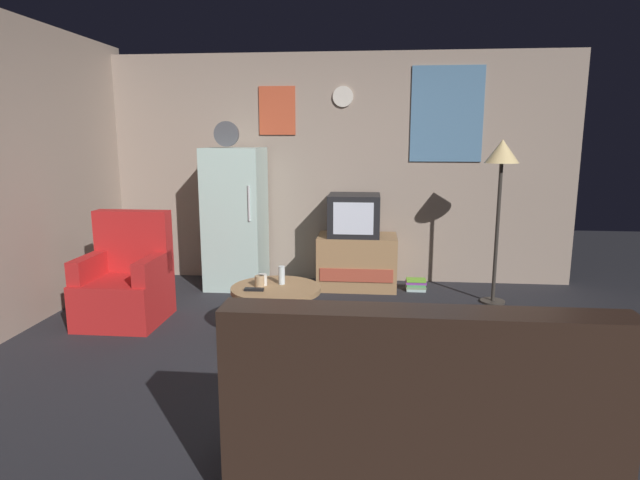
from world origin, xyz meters
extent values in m
plane|color=#232328|center=(0.00, 0.00, 0.00)|extent=(12.00, 12.00, 0.00)
cube|color=gray|center=(0.00, 2.45, 1.25)|extent=(5.20, 0.10, 2.50)
cube|color=teal|center=(1.19, 2.39, 1.85)|extent=(0.76, 0.02, 1.00)
cube|color=#C64C2D|center=(-0.64, 2.39, 1.89)|extent=(0.40, 0.02, 0.52)
cylinder|color=silver|center=(0.08, 2.39, 2.04)|extent=(0.22, 0.03, 0.22)
cube|color=silver|center=(-1.05, 2.03, 0.75)|extent=(0.60, 0.60, 1.50)
cylinder|color=silver|center=(-0.83, 1.72, 0.95)|extent=(0.02, 0.02, 0.36)
cylinder|color=#4C4C51|center=(-1.10, 1.95, 1.64)|extent=(0.26, 0.04, 0.26)
cube|color=#9E754C|center=(0.26, 2.09, 0.29)|extent=(0.84, 0.52, 0.57)
cube|color=#AD4733|center=(0.26, 1.82, 0.20)|extent=(0.76, 0.01, 0.14)
cube|color=black|center=(0.23, 2.09, 0.79)|extent=(0.54, 0.50, 0.44)
cube|color=silver|center=(0.23, 1.84, 0.79)|extent=(0.41, 0.01, 0.33)
cylinder|color=#332D28|center=(1.62, 1.67, 0.01)|extent=(0.24, 0.24, 0.02)
cylinder|color=#332D28|center=(1.62, 1.67, 0.70)|extent=(0.04, 0.04, 1.40)
cone|color=#F2D18C|center=(1.62, 1.67, 1.48)|extent=(0.32, 0.32, 0.22)
cylinder|color=#9E754C|center=(-0.34, 0.52, 0.02)|extent=(0.72, 0.72, 0.04)
cylinder|color=#9E754C|center=(-0.34, 0.52, 0.22)|extent=(0.24, 0.24, 0.39)
cylinder|color=#9E754C|center=(-0.34, 0.52, 0.41)|extent=(0.72, 0.72, 0.04)
cylinder|color=silver|center=(-0.31, 0.61, 0.51)|extent=(0.05, 0.05, 0.15)
cylinder|color=silver|center=(-0.46, 0.57, 0.48)|extent=(0.08, 0.08, 0.09)
cylinder|color=tan|center=(-0.47, 0.52, 0.48)|extent=(0.08, 0.08, 0.09)
cube|color=black|center=(-0.49, 0.40, 0.45)|extent=(0.15, 0.05, 0.02)
cube|color=red|center=(-1.75, 0.78, 0.20)|extent=(0.68, 0.68, 0.40)
cube|color=red|center=(-1.75, 1.04, 0.68)|extent=(0.68, 0.16, 0.56)
cube|color=red|center=(-2.03, 0.78, 0.50)|extent=(0.12, 0.60, 0.20)
cube|color=red|center=(-1.47, 0.78, 0.50)|extent=(0.12, 0.60, 0.20)
cube|color=black|center=(0.64, -1.12, 0.20)|extent=(1.70, 0.80, 0.40)
cube|color=black|center=(0.64, -1.42, 0.66)|extent=(1.70, 0.20, 0.52)
cube|color=#AEC9C7|center=(0.89, 2.03, 0.01)|extent=(0.20, 0.15, 0.03)
cube|color=gray|center=(0.89, 2.03, 0.04)|extent=(0.21, 0.15, 0.02)
cube|color=#52A35C|center=(0.89, 2.03, 0.06)|extent=(0.20, 0.14, 0.02)
cube|color=purple|center=(0.89, 2.03, 0.09)|extent=(0.22, 0.12, 0.03)
cube|color=#70B934|center=(0.89, 2.03, 0.11)|extent=(0.20, 0.13, 0.02)
camera|label=1|loc=(0.41, -3.53, 1.62)|focal=29.94mm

